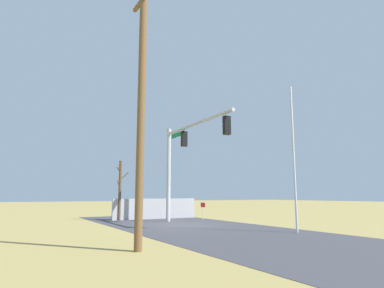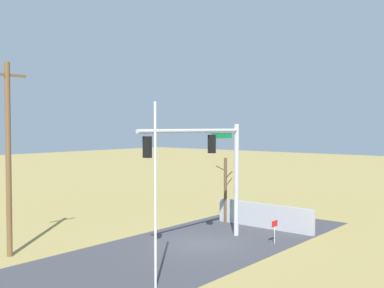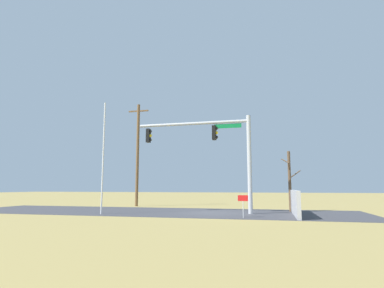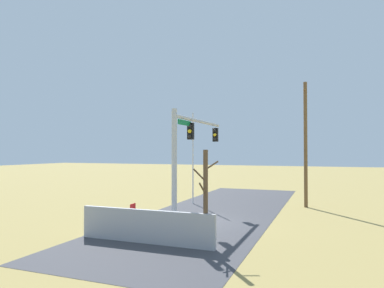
% 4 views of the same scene
% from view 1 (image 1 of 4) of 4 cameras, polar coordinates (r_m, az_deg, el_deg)
% --- Properties ---
extents(ground_plane, '(160.00, 160.00, 0.00)m').
position_cam_1_polar(ground_plane, '(20.13, -1.71, -13.72)').
color(ground_plane, '#9E894C').
extents(road_surface, '(28.00, 8.00, 0.01)m').
position_cam_1_polar(road_surface, '(16.71, 4.90, -14.69)').
color(road_surface, '#3D3D42').
rests_on(road_surface, ground_plane).
extents(sidewalk_corner, '(6.00, 6.00, 0.01)m').
position_cam_1_polar(sidewalk_corner, '(23.64, -5.19, -12.94)').
color(sidewalk_corner, '#B7B5AD').
rests_on(sidewalk_corner, ground_plane).
extents(retaining_fence, '(0.20, 6.51, 1.48)m').
position_cam_1_polar(retaining_fence, '(25.19, -6.28, -10.98)').
color(retaining_fence, '#A8A8AD').
rests_on(retaining_fence, ground_plane).
extents(signal_mast, '(7.70, 0.40, 6.29)m').
position_cam_1_polar(signal_mast, '(20.93, -1.55, -1.30)').
color(signal_mast, '#B2B5BA').
rests_on(signal_mast, ground_plane).
extents(flagpole, '(0.10, 0.10, 7.10)m').
position_cam_1_polar(flagpole, '(16.80, 17.06, -2.19)').
color(flagpole, silver).
rests_on(flagpole, ground_plane).
extents(utility_pole, '(1.90, 0.26, 9.18)m').
position_cam_1_polar(utility_pole, '(11.25, -8.69, 6.90)').
color(utility_pole, brown).
rests_on(utility_pole, ground_plane).
extents(bare_tree, '(1.27, 1.02, 4.15)m').
position_cam_1_polar(bare_tree, '(24.11, -12.27, -7.62)').
color(bare_tree, brown).
rests_on(bare_tree, ground_plane).
extents(open_sign, '(0.56, 0.04, 1.22)m').
position_cam_1_polar(open_sign, '(23.71, 1.89, -10.77)').
color(open_sign, silver).
rests_on(open_sign, ground_plane).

